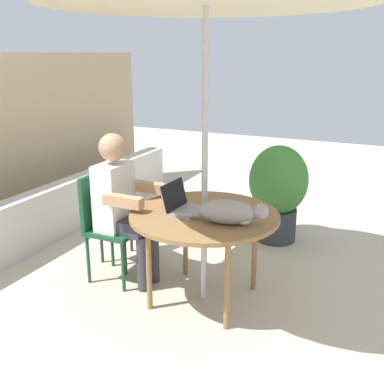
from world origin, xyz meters
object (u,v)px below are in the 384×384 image
at_px(laptop, 180,203).
at_px(potted_plant_by_chair, 278,188).
at_px(chair_empty, 121,205).
at_px(patio_table, 204,220).
at_px(chair_occupied, 107,218).
at_px(person_seated, 122,201).
at_px(cat, 231,212).

relative_size(laptop, potted_plant_by_chair, 0.32).
distance_m(chair_empty, potted_plant_by_chair, 1.56).
height_order(patio_table, laptop, laptop).
bearing_deg(potted_plant_by_chair, chair_empty, 132.64).
bearing_deg(chair_occupied, potted_plant_by_chair, -37.79).
height_order(chair_occupied, chair_empty, same).
bearing_deg(person_seated, chair_occupied, 90.00).
distance_m(chair_occupied, laptop, 0.73).
bearing_deg(chair_occupied, chair_empty, 13.69).
relative_size(chair_empty, laptop, 2.88).
bearing_deg(laptop, person_seated, 87.32).
height_order(patio_table, person_seated, person_seated).
relative_size(cat, potted_plant_by_chair, 0.67).
bearing_deg(potted_plant_by_chair, chair_occupied, 142.21).
relative_size(patio_table, chair_empty, 1.23).
xyz_separation_m(person_seated, potted_plant_by_chair, (1.38, -0.91, -0.16)).
bearing_deg(chair_occupied, laptop, -92.07).
bearing_deg(cat, chair_empty, 70.00).
bearing_deg(potted_plant_by_chair, cat, -177.92).
bearing_deg(potted_plant_by_chair, laptop, 164.87).
xyz_separation_m(person_seated, cat, (-0.12, -0.97, 0.09)).
xyz_separation_m(patio_table, chair_empty, (0.32, 0.96, -0.12)).
bearing_deg(patio_table, laptop, 97.65).
height_order(chair_occupied, potted_plant_by_chair, potted_plant_by_chair).
distance_m(person_seated, cat, 0.98).
bearing_deg(cat, potted_plant_by_chair, 2.08).
xyz_separation_m(chair_empty, person_seated, (-0.32, -0.24, 0.17)).
bearing_deg(chair_empty, cat, -110.00).
bearing_deg(patio_table, potted_plant_by_chair, -8.01).
bearing_deg(patio_table, chair_empty, 71.33).
xyz_separation_m(chair_empty, laptop, (-0.35, -0.77, 0.24)).
height_order(chair_empty, cat, chair_empty).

